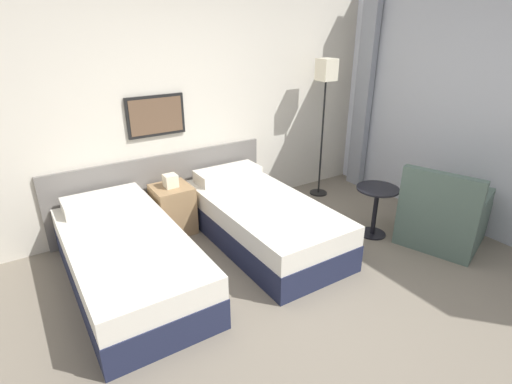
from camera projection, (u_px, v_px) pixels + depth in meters
name	position (u px, v px, depth m)	size (l,w,h in m)	color
ground_plane	(303.00, 307.00, 3.39)	(16.00, 16.00, 0.00)	slate
wall_headboard	(187.00, 110.00, 4.53)	(10.00, 0.10, 2.70)	beige
wall_window	(508.00, 116.00, 4.06)	(0.21, 4.64, 2.70)	white
bed_near_door	(128.00, 260.00, 3.60)	(0.96, 1.98, 0.62)	#1E233D
bed_near_window	(262.00, 220.00, 4.31)	(0.96, 1.98, 0.62)	#1E233D
nightstand	(173.00, 208.00, 4.50)	(0.41, 0.42, 0.69)	#9E7A51
floor_lamp	(326.00, 85.00, 5.02)	(0.24, 0.24, 1.81)	black
side_table	(376.00, 202.00, 4.38)	(0.46, 0.46, 0.57)	black
armchair	(442.00, 218.00, 4.28)	(0.99, 0.98, 0.89)	#4C6056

